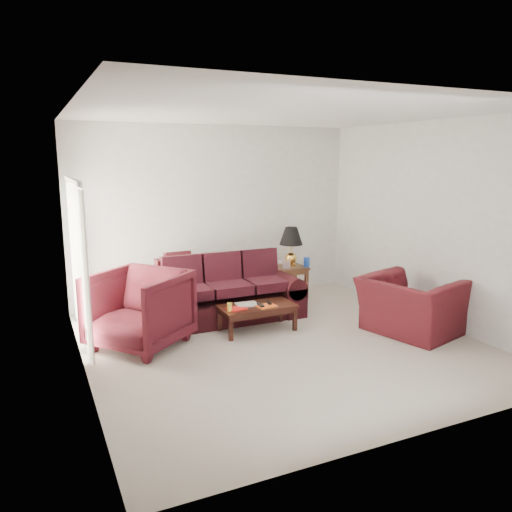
# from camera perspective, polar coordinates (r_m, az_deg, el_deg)

# --- Properties ---
(floor) EXTENTS (5.00, 5.00, 0.00)m
(floor) POSITION_cam_1_polar(r_m,az_deg,el_deg) (6.80, 3.03, -9.99)
(floor) COLOR #BDB1A1
(floor) RESTS_ON ground
(blinds) EXTENTS (0.10, 2.00, 2.16)m
(blinds) POSITION_cam_1_polar(r_m,az_deg,el_deg) (7.07, -19.75, -0.70)
(blinds) COLOR silver
(blinds) RESTS_ON ground
(sofa) EXTENTS (2.38, 1.15, 0.95)m
(sofa) POSITION_cam_1_polar(r_m,az_deg,el_deg) (7.66, -3.36, -3.82)
(sofa) COLOR black
(sofa) RESTS_ON ground
(throw_pillow) EXTENTS (0.44, 0.23, 0.45)m
(throw_pillow) POSITION_cam_1_polar(r_m,az_deg,el_deg) (8.22, -8.87, -1.00)
(throw_pillow) COLOR black
(throw_pillow) RESTS_ON sofa
(end_table) EXTENTS (0.55, 0.55, 0.56)m
(end_table) POSITION_cam_1_polar(r_m,az_deg,el_deg) (8.94, 3.96, -2.93)
(end_table) COLOR brown
(end_table) RESTS_ON ground
(table_lamp) EXTENTS (0.47, 0.47, 0.69)m
(table_lamp) POSITION_cam_1_polar(r_m,az_deg,el_deg) (8.87, 4.02, 1.09)
(table_lamp) COLOR gold
(table_lamp) RESTS_ON end_table
(clock) EXTENTS (0.14, 0.06, 0.13)m
(clock) POSITION_cam_1_polar(r_m,az_deg,el_deg) (8.71, 3.49, -0.98)
(clock) COLOR silver
(clock) RESTS_ON end_table
(blue_canister) EXTENTS (0.14, 0.14, 0.17)m
(blue_canister) POSITION_cam_1_polar(r_m,az_deg,el_deg) (8.84, 5.82, -0.71)
(blue_canister) COLOR #173E9A
(blue_canister) RESTS_ON end_table
(picture_frame) EXTENTS (0.18, 0.19, 0.05)m
(picture_frame) POSITION_cam_1_polar(r_m,az_deg,el_deg) (8.98, 2.80, -0.55)
(picture_frame) COLOR silver
(picture_frame) RESTS_ON end_table
(floor_lamp) EXTENTS (0.33, 0.33, 1.68)m
(floor_lamp) POSITION_cam_1_polar(r_m,az_deg,el_deg) (8.00, -19.46, -1.10)
(floor_lamp) COLOR white
(floor_lamp) RESTS_ON ground
(armchair_left) EXTENTS (1.55, 1.55, 1.02)m
(armchair_left) POSITION_cam_1_polar(r_m,az_deg,el_deg) (6.72, -13.23, -5.97)
(armchair_left) COLOR #3E0E15
(armchair_left) RESTS_ON ground
(armchair_right) EXTENTS (1.37, 1.48, 0.80)m
(armchair_right) POSITION_cam_1_polar(r_m,az_deg,el_deg) (7.39, 17.18, -5.46)
(armchair_right) COLOR #461016
(armchair_right) RESTS_ON ground
(coffee_table) EXTENTS (1.20, 0.88, 0.38)m
(coffee_table) POSITION_cam_1_polar(r_m,az_deg,el_deg) (7.22, 0.12, -7.09)
(coffee_table) COLOR black
(coffee_table) RESTS_ON ground
(magazine_red) EXTENTS (0.28, 0.22, 0.01)m
(magazine_red) POSITION_cam_1_polar(r_m,az_deg,el_deg) (6.99, -2.25, -6.03)
(magazine_red) COLOR red
(magazine_red) RESTS_ON coffee_table
(magazine_white) EXTENTS (0.32, 0.25, 0.02)m
(magazine_white) POSITION_cam_1_polar(r_m,az_deg,el_deg) (7.19, -1.07, -5.53)
(magazine_white) COLOR beige
(magazine_white) RESTS_ON coffee_table
(magazine_orange) EXTENTS (0.30, 0.24, 0.02)m
(magazine_orange) POSITION_cam_1_polar(r_m,az_deg,el_deg) (7.11, 1.17, -5.72)
(magazine_orange) COLOR orange
(magazine_orange) RESTS_ON coffee_table
(remote_a) EXTENTS (0.06, 0.18, 0.02)m
(remote_a) POSITION_cam_1_polar(r_m,az_deg,el_deg) (7.10, 0.52, -5.59)
(remote_a) COLOR black
(remote_a) RESTS_ON coffee_table
(remote_b) EXTENTS (0.08, 0.17, 0.02)m
(remote_b) POSITION_cam_1_polar(r_m,az_deg,el_deg) (7.21, 1.45, -5.34)
(remote_b) COLOR black
(remote_b) RESTS_ON coffee_table
(yellow_glass) EXTENTS (0.07, 0.07, 0.12)m
(yellow_glass) POSITION_cam_1_polar(r_m,az_deg,el_deg) (6.89, -3.04, -5.85)
(yellow_glass) COLOR yellow
(yellow_glass) RESTS_ON coffee_table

